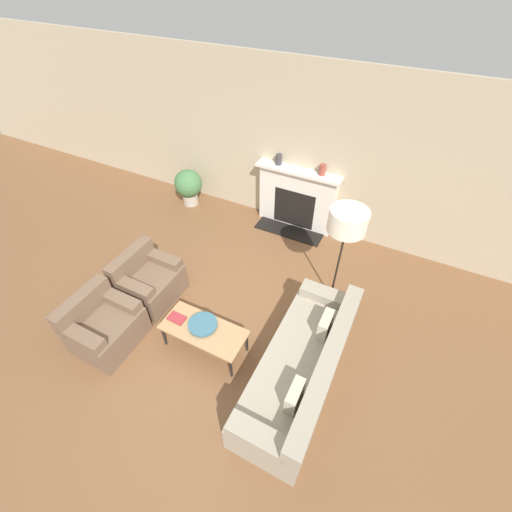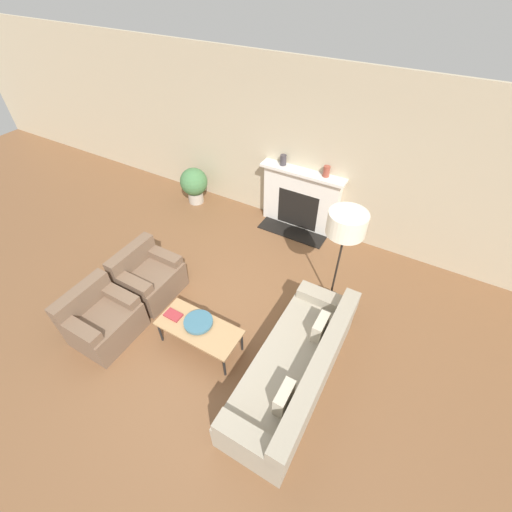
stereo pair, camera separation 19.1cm
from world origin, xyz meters
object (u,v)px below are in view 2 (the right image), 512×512
at_px(floor_lamp, 346,228).
at_px(potted_plant, 194,183).
at_px(mantel_vase_center_left, 326,171).
at_px(fireplace, 300,200).
at_px(mantel_vase_left, 283,160).
at_px(book, 173,315).
at_px(armchair_far, 149,277).
at_px(bowl, 198,322).
at_px(coffee_table, 199,328).
at_px(couch, 295,369).
at_px(armchair_near, 102,320).

relative_size(floor_lamp, potted_plant, 2.18).
bearing_deg(mantel_vase_center_left, fireplace, -178.02).
bearing_deg(potted_plant, mantel_vase_center_left, 7.34).
relative_size(mantel_vase_left, potted_plant, 0.25).
bearing_deg(fireplace, book, -97.89).
height_order(book, mantel_vase_center_left, mantel_vase_center_left).
xyz_separation_m(book, potted_plant, (-1.78, 2.81, 0.01)).
height_order(armchair_far, bowl, armchair_far).
relative_size(coffee_table, mantel_vase_center_left, 6.14).
distance_m(couch, mantel_vase_left, 3.57).
relative_size(armchair_far, floor_lamp, 0.51).
bearing_deg(armchair_far, mantel_vase_left, -18.43).
bearing_deg(armchair_near, mantel_vase_left, -13.99).
bearing_deg(couch, armchair_near, -76.09).
bearing_deg(fireplace, armchair_near, -109.77).
xyz_separation_m(bowl, floor_lamp, (1.29, 1.58, 0.98)).
bearing_deg(coffee_table, armchair_far, 162.01).
height_order(fireplace, floor_lamp, floor_lamp).
xyz_separation_m(armchair_far, bowl, (1.24, -0.37, 0.14)).
height_order(armchair_far, potted_plant, armchair_far).
bearing_deg(potted_plant, armchair_far, -69.01).
relative_size(book, mantel_vase_left, 1.27).
xyz_separation_m(fireplace, couch, (1.30, -2.98, -0.27)).
relative_size(mantel_vase_left, mantel_vase_center_left, 1.01).
xyz_separation_m(bowl, book, (-0.37, -0.06, -0.02)).
height_order(book, floor_lamp, floor_lamp).
height_order(coffee_table, book, book).
distance_m(armchair_near, floor_lamp, 3.49).
xyz_separation_m(coffee_table, mantel_vase_left, (-0.37, 3.13, 0.89)).
distance_m(fireplace, book, 3.17).
bearing_deg(armchair_near, coffee_table, -68.44).
bearing_deg(potted_plant, couch, -37.02).
distance_m(couch, bowl, 1.37).
distance_m(armchair_near, armchair_far, 0.92).
relative_size(floor_lamp, mantel_vase_left, 8.89).
distance_m(armchair_near, bowl, 1.36).
xyz_separation_m(bowl, mantel_vase_center_left, (0.47, 3.09, 0.82)).
distance_m(book, floor_lamp, 2.54).
bearing_deg(armchair_near, armchair_far, 0.00).
bearing_deg(armchair_far, couch, -95.96).
height_order(armchair_near, potted_plant, armchair_near).
distance_m(coffee_table, mantel_vase_center_left, 3.29).
bearing_deg(potted_plant, bowl, -51.95).
distance_m(armchair_near, mantel_vase_center_left, 4.13).
xyz_separation_m(couch, floor_lamp, (-0.08, 1.49, 1.12)).
height_order(armchair_near, book, armchair_near).
relative_size(fireplace, floor_lamp, 0.94).
bearing_deg(armchair_far, fireplace, -25.70).
xyz_separation_m(book, mantel_vase_left, (0.04, 3.15, 0.85)).
distance_m(floor_lamp, mantel_vase_center_left, 1.72).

